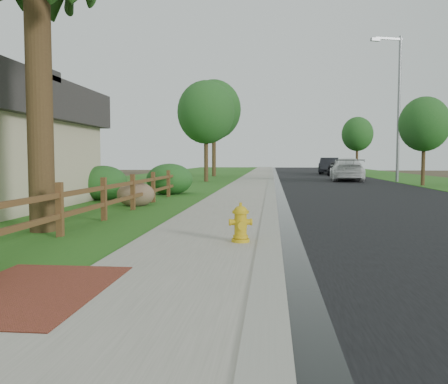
# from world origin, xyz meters

# --- Properties ---
(ground) EXTENTS (120.00, 120.00, 0.00)m
(ground) POSITION_xyz_m (0.00, 0.00, 0.00)
(ground) COLOR #392D1F
(road) EXTENTS (8.00, 90.00, 0.02)m
(road) POSITION_xyz_m (4.60, 35.00, 0.01)
(road) COLOR black
(road) RESTS_ON ground
(curb) EXTENTS (0.40, 90.00, 0.12)m
(curb) POSITION_xyz_m (0.40, 35.00, 0.06)
(curb) COLOR gray
(curb) RESTS_ON ground
(wet_gutter) EXTENTS (0.50, 90.00, 0.00)m
(wet_gutter) POSITION_xyz_m (0.75, 35.00, 0.02)
(wet_gutter) COLOR black
(wet_gutter) RESTS_ON road
(sidewalk) EXTENTS (2.20, 90.00, 0.10)m
(sidewalk) POSITION_xyz_m (-0.90, 35.00, 0.05)
(sidewalk) COLOR gray
(sidewalk) RESTS_ON ground
(grass_strip) EXTENTS (1.60, 90.00, 0.06)m
(grass_strip) POSITION_xyz_m (-2.80, 35.00, 0.03)
(grass_strip) COLOR #245E1A
(grass_strip) RESTS_ON ground
(lawn_near) EXTENTS (9.00, 90.00, 0.04)m
(lawn_near) POSITION_xyz_m (-8.00, 35.00, 0.02)
(lawn_near) COLOR #245E1A
(lawn_near) RESTS_ON ground
(verge_far) EXTENTS (6.00, 90.00, 0.04)m
(verge_far) POSITION_xyz_m (11.50, 35.00, 0.02)
(verge_far) COLOR #245E1A
(verge_far) RESTS_ON ground
(brick_patch) EXTENTS (1.60, 2.40, 0.11)m
(brick_patch) POSITION_xyz_m (-2.20, -1.00, 0.06)
(brick_patch) COLOR brown
(brick_patch) RESTS_ON ground
(ranch_fence) EXTENTS (0.12, 16.92, 1.10)m
(ranch_fence) POSITION_xyz_m (-3.60, 6.40, 0.62)
(ranch_fence) COLOR #4A2F18
(ranch_fence) RESTS_ON ground
(fire_hydrant) EXTENTS (0.45, 0.37, 0.69)m
(fire_hydrant) POSITION_xyz_m (-0.10, 2.31, 0.42)
(fire_hydrant) COLOR gold
(fire_hydrant) RESTS_ON sidewalk
(white_suv) EXTENTS (2.57, 5.49, 1.55)m
(white_suv) POSITION_xyz_m (5.65, 27.97, 0.79)
(white_suv) COLOR white
(white_suv) RESTS_ON road
(dark_car_mid) EXTENTS (2.62, 4.38, 1.40)m
(dark_car_mid) POSITION_xyz_m (6.50, 38.23, 0.72)
(dark_car_mid) COLOR black
(dark_car_mid) RESTS_ON road
(dark_car_far) EXTENTS (2.63, 5.27, 1.66)m
(dark_car_far) POSITION_xyz_m (6.25, 43.18, 0.85)
(dark_car_far) COLOR black
(dark_car_far) RESTS_ON road
(streetlight) EXTENTS (2.14, 0.83, 9.50)m
(streetlight) POSITION_xyz_m (8.53, 26.40, 5.38)
(streetlight) COLOR gray
(streetlight) RESTS_ON ground
(boulder) EXTENTS (1.43, 1.23, 0.81)m
(boulder) POSITION_xyz_m (-3.90, 8.92, 0.41)
(boulder) COLOR brown
(boulder) RESTS_ON ground
(shrub_c) EXTENTS (2.24, 2.24, 1.30)m
(shrub_c) POSITION_xyz_m (-5.77, 11.09, 0.65)
(shrub_c) COLOR #1A4B1B
(shrub_c) RESTS_ON ground
(shrub_d) EXTENTS (2.20, 2.20, 1.35)m
(shrub_d) POSITION_xyz_m (-3.90, 14.00, 0.67)
(shrub_d) COLOR #1A4B1B
(shrub_d) RESTS_ON ground
(tree_near_left) EXTENTS (3.78, 3.78, 6.69)m
(tree_near_left) POSITION_xyz_m (-3.90, 25.33, 4.60)
(tree_near_left) COLOR #3D2919
(tree_near_left) RESTS_ON ground
(tree_near_right) EXTENTS (2.81, 2.81, 5.05)m
(tree_near_right) POSITION_xyz_m (9.00, 22.07, 3.50)
(tree_near_right) COLOR #3D2919
(tree_near_right) RESTS_ON ground
(tree_mid_left) EXTENTS (4.69, 4.69, 8.38)m
(tree_mid_left) POSITION_xyz_m (-4.58, 35.19, 5.78)
(tree_mid_left) COLOR #3D2919
(tree_mid_left) RESTS_ON ground
(tree_far_right) EXTENTS (3.13, 3.13, 5.77)m
(tree_far_right) POSITION_xyz_m (9.00, 43.19, 4.04)
(tree_far_right) COLOR #3D2919
(tree_far_right) RESTS_ON ground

